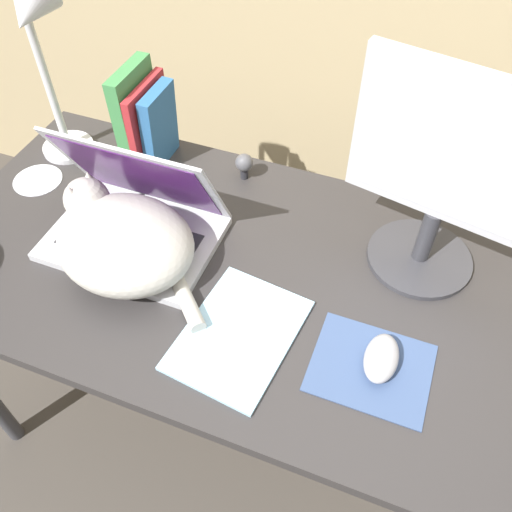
{
  "coord_description": "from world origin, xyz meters",
  "views": [
    {
      "loc": [
        0.3,
        -0.32,
        1.63
      ],
      "look_at": [
        0.05,
        0.32,
        0.84
      ],
      "focal_mm": 38.0,
      "sensor_mm": 36.0,
      "label": 1
    }
  ],
  "objects_px": {
    "notepad": "(239,334)",
    "desk_lamp": "(38,44)",
    "computer_mouse": "(381,358)",
    "webcam": "(244,164)",
    "cd_disc": "(38,180)",
    "book_row": "(146,120)",
    "cat": "(123,240)",
    "external_monitor": "(448,176)",
    "laptop": "(135,220)"
  },
  "relations": [
    {
      "from": "book_row",
      "to": "cd_disc",
      "type": "relative_size",
      "value": 2.04
    },
    {
      "from": "computer_mouse",
      "to": "desk_lamp",
      "type": "distance_m",
      "value": 0.97
    },
    {
      "from": "laptop",
      "to": "computer_mouse",
      "type": "bearing_deg",
      "value": -12.59
    },
    {
      "from": "computer_mouse",
      "to": "notepad",
      "type": "xyz_separation_m",
      "value": [
        -0.27,
        -0.04,
        -0.02
      ]
    },
    {
      "from": "book_row",
      "to": "desk_lamp",
      "type": "xyz_separation_m",
      "value": [
        -0.18,
        -0.08,
        0.2
      ]
    },
    {
      "from": "laptop",
      "to": "computer_mouse",
      "type": "xyz_separation_m",
      "value": [
        0.58,
        -0.13,
        -0.03
      ]
    },
    {
      "from": "external_monitor",
      "to": "computer_mouse",
      "type": "relative_size",
      "value": 4.18
    },
    {
      "from": "computer_mouse",
      "to": "notepad",
      "type": "height_order",
      "value": "computer_mouse"
    },
    {
      "from": "laptop",
      "to": "book_row",
      "type": "distance_m",
      "value": 0.29
    },
    {
      "from": "cat",
      "to": "webcam",
      "type": "bearing_deg",
      "value": 69.66
    },
    {
      "from": "desk_lamp",
      "to": "webcam",
      "type": "distance_m",
      "value": 0.52
    },
    {
      "from": "laptop",
      "to": "cd_disc",
      "type": "height_order",
      "value": "laptop"
    },
    {
      "from": "notepad",
      "to": "desk_lamp",
      "type": "bearing_deg",
      "value": 150.26
    },
    {
      "from": "desk_lamp",
      "to": "external_monitor",
      "type": "bearing_deg",
      "value": -1.5
    },
    {
      "from": "external_monitor",
      "to": "notepad",
      "type": "distance_m",
      "value": 0.49
    },
    {
      "from": "external_monitor",
      "to": "cd_disc",
      "type": "bearing_deg",
      "value": -175.03
    },
    {
      "from": "desk_lamp",
      "to": "cd_disc",
      "type": "height_order",
      "value": "desk_lamp"
    },
    {
      "from": "notepad",
      "to": "webcam",
      "type": "bearing_deg",
      "value": 110.6
    },
    {
      "from": "cat",
      "to": "notepad",
      "type": "xyz_separation_m",
      "value": [
        0.29,
        -0.09,
        -0.07
      ]
    },
    {
      "from": "computer_mouse",
      "to": "notepad",
      "type": "bearing_deg",
      "value": -172.16
    },
    {
      "from": "laptop",
      "to": "external_monitor",
      "type": "xyz_separation_m",
      "value": [
        0.6,
        0.15,
        0.19
      ]
    },
    {
      "from": "book_row",
      "to": "webcam",
      "type": "height_order",
      "value": "book_row"
    },
    {
      "from": "cd_disc",
      "to": "webcam",
      "type": "bearing_deg",
      "value": 22.43
    },
    {
      "from": "computer_mouse",
      "to": "webcam",
      "type": "relative_size",
      "value": 1.56
    },
    {
      "from": "cat",
      "to": "webcam",
      "type": "relative_size",
      "value": 5.74
    },
    {
      "from": "cat",
      "to": "desk_lamp",
      "type": "bearing_deg",
      "value": 140.09
    },
    {
      "from": "cat",
      "to": "cd_disc",
      "type": "bearing_deg",
      "value": 156.15
    },
    {
      "from": "desk_lamp",
      "to": "cd_disc",
      "type": "xyz_separation_m",
      "value": [
        -0.04,
        -0.1,
        -0.31
      ]
    },
    {
      "from": "notepad",
      "to": "cd_disc",
      "type": "bearing_deg",
      "value": 159.5
    },
    {
      "from": "computer_mouse",
      "to": "webcam",
      "type": "height_order",
      "value": "webcam"
    },
    {
      "from": "external_monitor",
      "to": "notepad",
      "type": "bearing_deg",
      "value": -132.28
    },
    {
      "from": "laptop",
      "to": "webcam",
      "type": "distance_m",
      "value": 0.31
    },
    {
      "from": "notepad",
      "to": "external_monitor",
      "type": "bearing_deg",
      "value": 47.72
    },
    {
      "from": "notepad",
      "to": "book_row",
      "type": "bearing_deg",
      "value": 134.47
    },
    {
      "from": "computer_mouse",
      "to": "cd_disc",
      "type": "bearing_deg",
      "value": 167.44
    },
    {
      "from": "computer_mouse",
      "to": "external_monitor",
      "type": "bearing_deg",
      "value": 85.38
    },
    {
      "from": "notepad",
      "to": "computer_mouse",
      "type": "bearing_deg",
      "value": 7.84
    },
    {
      "from": "external_monitor",
      "to": "computer_mouse",
      "type": "height_order",
      "value": "external_monitor"
    },
    {
      "from": "notepad",
      "to": "webcam",
      "type": "relative_size",
      "value": 4.29
    },
    {
      "from": "cd_disc",
      "to": "laptop",
      "type": "bearing_deg",
      "value": -12.52
    },
    {
      "from": "cd_disc",
      "to": "external_monitor",
      "type": "bearing_deg",
      "value": 4.97
    },
    {
      "from": "laptop",
      "to": "desk_lamp",
      "type": "xyz_separation_m",
      "value": [
        -0.29,
        0.18,
        0.27
      ]
    },
    {
      "from": "book_row",
      "to": "notepad",
      "type": "height_order",
      "value": "book_row"
    },
    {
      "from": "cat",
      "to": "external_monitor",
      "type": "height_order",
      "value": "external_monitor"
    },
    {
      "from": "desk_lamp",
      "to": "computer_mouse",
      "type": "bearing_deg",
      "value": -19.42
    },
    {
      "from": "laptop",
      "to": "book_row",
      "type": "relative_size",
      "value": 1.49
    },
    {
      "from": "laptop",
      "to": "desk_lamp",
      "type": "relative_size",
      "value": 0.79
    },
    {
      "from": "computer_mouse",
      "to": "notepad",
      "type": "relative_size",
      "value": 0.36
    },
    {
      "from": "book_row",
      "to": "desk_lamp",
      "type": "relative_size",
      "value": 0.53
    },
    {
      "from": "computer_mouse",
      "to": "desk_lamp",
      "type": "height_order",
      "value": "desk_lamp"
    }
  ]
}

